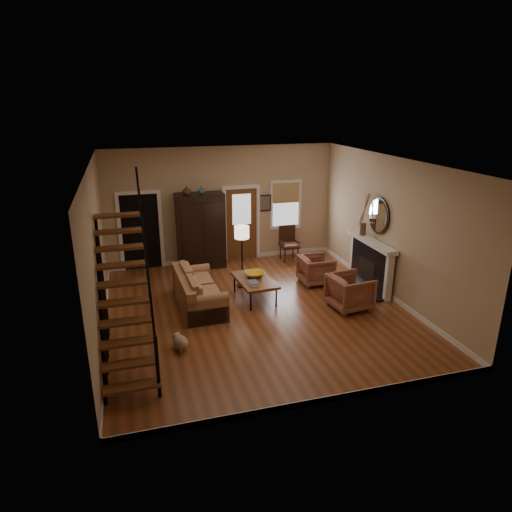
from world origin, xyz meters
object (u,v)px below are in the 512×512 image
object	(u,v)px
side_chair	(289,244)
floor_lamp	(242,257)
armoire	(201,231)
coffee_table	(255,289)
armchair_left	(350,292)
armchair_right	(316,270)
sofa	(199,291)

from	to	relation	value
side_chair	floor_lamp	bearing A→B (deg)	-140.08
armoire	coffee_table	size ratio (longest dim) A/B	1.58
armchair_left	armchair_right	distance (m)	1.59
coffee_table	floor_lamp	size ratio (longest dim) A/B	0.84
armchair_left	floor_lamp	size ratio (longest dim) A/B	0.55
coffee_table	armchair_left	bearing A→B (deg)	-29.08
armchair_left	floor_lamp	distance (m)	2.80
armoire	armchair_right	bearing A→B (deg)	-38.07
sofa	coffee_table	distance (m)	1.33
armchair_right	sofa	bearing A→B (deg)	100.65
armoire	floor_lamp	bearing A→B (deg)	-66.78
armchair_left	armoire	bearing A→B (deg)	30.45
armchair_left	side_chair	distance (m)	3.43
sofa	floor_lamp	world-z (taller)	floor_lamp
armoire	sofa	xyz separation A→B (m)	(-0.50, -2.58, -0.67)
armoire	armchair_left	bearing A→B (deg)	-52.72
sofa	armchair_left	xyz separation A→B (m)	(3.26, -1.04, 0.01)
coffee_table	armchair_left	world-z (taller)	armchair_left
armchair_left	armchair_right	world-z (taller)	armchair_left
side_chair	sofa	bearing A→B (deg)	-142.04
armchair_left	side_chair	world-z (taller)	side_chair
coffee_table	floor_lamp	bearing A→B (deg)	96.03
armoire	coffee_table	distance (m)	2.79
sofa	armchair_right	size ratio (longest dim) A/B	2.57
armoire	floor_lamp	world-z (taller)	armoire
armoire	armchair_left	distance (m)	4.60
floor_lamp	armchair_left	bearing A→B (deg)	-43.30
sofa	floor_lamp	bearing A→B (deg)	32.82
armchair_left	sofa	bearing A→B (deg)	65.51
armchair_left	side_chair	xyz separation A→B (m)	(-0.20, 3.42, 0.11)
armchair_left	side_chair	bearing A→B (deg)	-3.40
armchair_right	side_chair	world-z (taller)	side_chair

